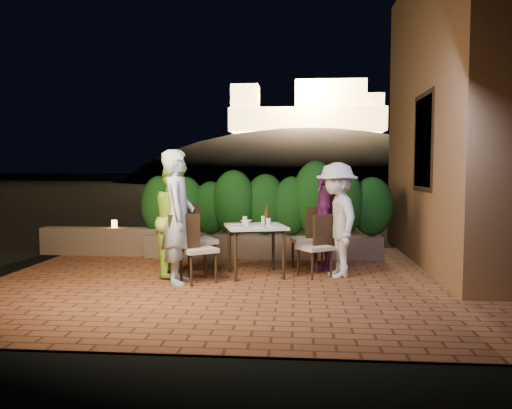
# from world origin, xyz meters

# --- Properties ---
(ground) EXTENTS (400.00, 400.00, 0.00)m
(ground) POSITION_xyz_m (0.00, 0.00, -0.02)
(ground) COLOR black
(ground) RESTS_ON ground
(terrace_floor) EXTENTS (7.00, 6.00, 0.15)m
(terrace_floor) POSITION_xyz_m (0.00, 0.50, -0.07)
(terrace_floor) COLOR brown
(terrace_floor) RESTS_ON ground
(building_wall) EXTENTS (1.60, 5.00, 5.00)m
(building_wall) POSITION_xyz_m (3.60, 2.00, 2.50)
(building_wall) COLOR #93613A
(building_wall) RESTS_ON ground
(window_pane) EXTENTS (0.08, 1.00, 1.40)m
(window_pane) POSITION_xyz_m (2.82, 1.50, 2.00)
(window_pane) COLOR black
(window_pane) RESTS_ON building_wall
(window_frame) EXTENTS (0.06, 1.15, 1.55)m
(window_frame) POSITION_xyz_m (2.81, 1.50, 2.00)
(window_frame) COLOR black
(window_frame) RESTS_ON building_wall
(planter) EXTENTS (4.20, 0.55, 0.40)m
(planter) POSITION_xyz_m (0.20, 2.30, 0.20)
(planter) COLOR brown
(planter) RESTS_ON ground
(hedge) EXTENTS (4.00, 0.70, 1.10)m
(hedge) POSITION_xyz_m (0.20, 2.30, 0.95)
(hedge) COLOR #134313
(hedge) RESTS_ON planter
(parapet) EXTENTS (2.20, 0.30, 0.50)m
(parapet) POSITION_xyz_m (-2.80, 2.30, 0.25)
(parapet) COLOR brown
(parapet) RESTS_ON ground
(hill) EXTENTS (52.00, 40.00, 22.00)m
(hill) POSITION_xyz_m (2.00, 60.00, -4.00)
(hill) COLOR black
(hill) RESTS_ON ground
(fortress) EXTENTS (26.00, 8.00, 8.00)m
(fortress) POSITION_xyz_m (2.00, 60.00, 10.50)
(fortress) COLOR #FFCC7A
(fortress) RESTS_ON hill
(dining_table) EXTENTS (1.03, 1.03, 0.75)m
(dining_table) POSITION_xyz_m (0.21, 0.71, 0.38)
(dining_table) COLOR white
(dining_table) RESTS_ON ground
(plate_nw) EXTENTS (0.21, 0.21, 0.01)m
(plate_nw) POSITION_xyz_m (-0.00, 0.43, 0.76)
(plate_nw) COLOR white
(plate_nw) RESTS_ON dining_table
(plate_sw) EXTENTS (0.20, 0.20, 0.01)m
(plate_sw) POSITION_xyz_m (-0.09, 0.82, 0.76)
(plate_sw) COLOR white
(plate_sw) RESTS_ON dining_table
(plate_ne) EXTENTS (0.20, 0.20, 0.01)m
(plate_ne) POSITION_xyz_m (0.50, 0.55, 0.76)
(plate_ne) COLOR white
(plate_ne) RESTS_ON dining_table
(plate_se) EXTENTS (0.24, 0.24, 0.01)m
(plate_se) POSITION_xyz_m (0.43, 0.96, 0.76)
(plate_se) COLOR white
(plate_se) RESTS_ON dining_table
(plate_centre) EXTENTS (0.22, 0.22, 0.01)m
(plate_centre) POSITION_xyz_m (0.23, 0.72, 0.76)
(plate_centre) COLOR white
(plate_centre) RESTS_ON dining_table
(plate_front) EXTENTS (0.21, 0.21, 0.01)m
(plate_front) POSITION_xyz_m (0.31, 0.43, 0.76)
(plate_front) COLOR white
(plate_front) RESTS_ON dining_table
(glass_nw) EXTENTS (0.06, 0.06, 0.10)m
(glass_nw) POSITION_xyz_m (0.10, 0.53, 0.80)
(glass_nw) COLOR silver
(glass_nw) RESTS_ON dining_table
(glass_sw) EXTENTS (0.07, 0.07, 0.12)m
(glass_sw) POSITION_xyz_m (0.03, 0.86, 0.81)
(glass_sw) COLOR silver
(glass_sw) RESTS_ON dining_table
(glass_ne) EXTENTS (0.07, 0.07, 0.12)m
(glass_ne) POSITION_xyz_m (0.40, 0.62, 0.81)
(glass_ne) COLOR silver
(glass_ne) RESTS_ON dining_table
(glass_se) EXTENTS (0.07, 0.07, 0.12)m
(glass_se) POSITION_xyz_m (0.31, 0.90, 0.81)
(glass_se) COLOR silver
(glass_se) RESTS_ON dining_table
(beer_bottle) EXTENTS (0.06, 0.06, 0.29)m
(beer_bottle) POSITION_xyz_m (0.37, 0.80, 0.89)
(beer_bottle) COLOR #4A270C
(beer_bottle) RESTS_ON dining_table
(bowl) EXTENTS (0.19, 0.19, 0.04)m
(bowl) POSITION_xyz_m (0.04, 1.00, 0.77)
(bowl) COLOR white
(bowl) RESTS_ON dining_table
(chair_left_front) EXTENTS (0.62, 0.62, 0.96)m
(chair_left_front) POSITION_xyz_m (-0.55, 0.21, 0.48)
(chair_left_front) COLOR black
(chair_left_front) RESTS_ON ground
(chair_left_back) EXTENTS (0.68, 0.68, 1.06)m
(chair_left_back) POSITION_xyz_m (-0.67, 0.74, 0.53)
(chair_left_back) COLOR black
(chair_left_back) RESTS_ON ground
(chair_right_front) EXTENTS (0.58, 0.58, 0.90)m
(chair_right_front) POSITION_xyz_m (1.08, 0.71, 0.45)
(chair_right_front) COLOR black
(chair_right_front) RESTS_ON ground
(chair_right_back) EXTENTS (0.55, 0.55, 0.98)m
(chair_right_back) POSITION_xyz_m (0.98, 1.21, 0.49)
(chair_right_back) COLOR black
(chair_right_back) RESTS_ON ground
(diner_blue) EXTENTS (0.52, 0.72, 1.84)m
(diner_blue) POSITION_xyz_m (-0.81, 0.13, 0.92)
(diner_blue) COLOR #9FB8CC
(diner_blue) RESTS_ON ground
(diner_green) EXTENTS (0.73, 0.89, 1.68)m
(diner_green) POSITION_xyz_m (-0.97, 0.65, 0.84)
(diner_green) COLOR #B1E046
(diner_green) RESTS_ON ground
(diner_white) EXTENTS (0.87, 1.20, 1.67)m
(diner_white) POSITION_xyz_m (1.40, 0.73, 0.84)
(diner_white) COLOR silver
(diner_white) RESTS_ON ground
(diner_purple) EXTENTS (0.52, 0.97, 1.57)m
(diner_purple) POSITION_xyz_m (1.26, 1.25, 0.78)
(diner_purple) COLOR #782878
(diner_purple) RESTS_ON ground
(parapet_lamp) EXTENTS (0.10, 0.10, 0.14)m
(parapet_lamp) POSITION_xyz_m (-2.54, 2.30, 0.57)
(parapet_lamp) COLOR orange
(parapet_lamp) RESTS_ON parapet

